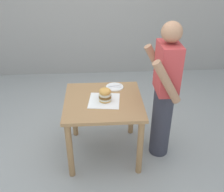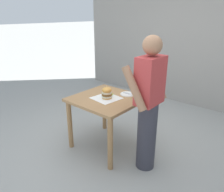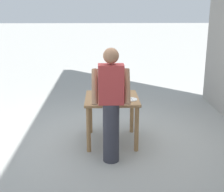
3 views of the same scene
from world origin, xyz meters
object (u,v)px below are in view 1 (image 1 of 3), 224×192
patio_table (104,110)px  sandwich (105,95)px  side_plate_with_forks (115,87)px  diner_across_table (164,92)px  pickle_spear (103,95)px

patio_table → sandwich: 0.23m
side_plate_with_forks → diner_across_table: size_ratio=0.13×
diner_across_table → sandwich: bearing=-91.4°
sandwich → side_plate_with_forks: 0.35m
pickle_spear → diner_across_table: 0.71m
pickle_spear → sandwich: bearing=9.9°
patio_table → sandwich: (0.02, 0.02, 0.23)m
side_plate_with_forks → diner_across_table: bearing=58.8°
patio_table → pickle_spear: bearing=179.4°
patio_table → sandwich: sandwich is taller
patio_table → side_plate_with_forks: size_ratio=4.10×
side_plate_with_forks → patio_table: bearing=-27.1°
sandwich → diner_across_table: (0.02, 0.68, 0.02)m
sandwich → side_plate_with_forks: size_ratio=0.89×
pickle_spear → diner_across_table: (0.12, 0.70, 0.08)m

